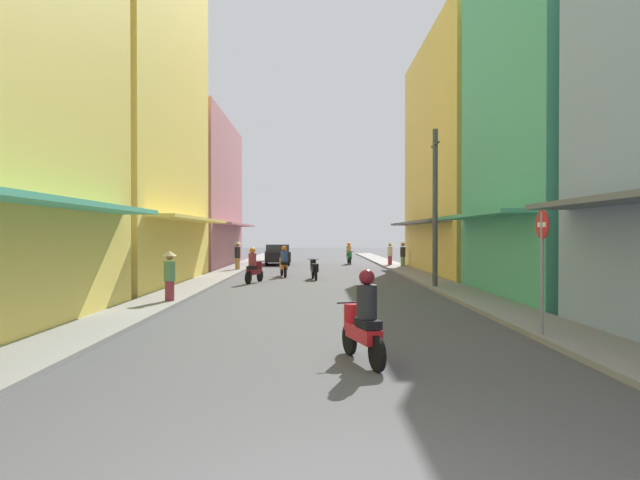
% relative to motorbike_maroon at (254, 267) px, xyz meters
% --- Properties ---
extents(ground_plane, '(120.68, 120.68, 0.00)m').
position_rel_motorbike_maroon_xyz_m(ground_plane, '(2.88, 3.53, -0.70)').
color(ground_plane, '#4C4C4F').
extents(sidewalk_left, '(1.60, 62.86, 0.12)m').
position_rel_motorbike_maroon_xyz_m(sidewalk_left, '(-2.20, 3.53, -0.64)').
color(sidewalk_left, gray).
rests_on(sidewalk_left, ground).
extents(sidewalk_right, '(1.60, 62.86, 0.12)m').
position_rel_motorbike_maroon_xyz_m(sidewalk_right, '(7.97, 3.53, -0.64)').
color(sidewalk_right, gray).
rests_on(sidewalk_right, ground).
extents(building_left_mid, '(7.05, 11.45, 16.90)m').
position_rel_motorbike_maroon_xyz_m(building_left_mid, '(-5.99, -0.77, 7.74)').
color(building_left_mid, '#EFD159').
rests_on(building_left_mid, ground).
extents(building_left_far, '(7.05, 12.48, 9.75)m').
position_rel_motorbike_maroon_xyz_m(building_left_far, '(-5.99, 11.99, 4.17)').
color(building_left_far, '#B7727F').
rests_on(building_left_far, ground).
extents(building_right_mid, '(7.05, 8.15, 13.26)m').
position_rel_motorbike_maroon_xyz_m(building_right_mid, '(11.76, -5.68, 5.92)').
color(building_right_mid, '#4CB28C').
rests_on(building_right_mid, ground).
extents(building_right_far, '(7.05, 13.22, 12.92)m').
position_rel_motorbike_maroon_xyz_m(building_right_far, '(11.76, 5.73, 5.75)').
color(building_right_far, '#EFD159').
rests_on(building_right_far, ground).
extents(motorbike_maroon, '(0.74, 1.75, 1.58)m').
position_rel_motorbike_maroon_xyz_m(motorbike_maroon, '(0.00, 0.00, 0.00)').
color(motorbike_maroon, black).
rests_on(motorbike_maroon, ground).
extents(motorbike_orange, '(0.62, 1.79, 1.58)m').
position_rel_motorbike_maroon_xyz_m(motorbike_orange, '(1.10, 3.49, 0.00)').
color(motorbike_orange, black).
rests_on(motorbike_orange, ground).
extents(motorbike_green, '(0.55, 1.81, 1.58)m').
position_rel_motorbike_maroon_xyz_m(motorbike_green, '(5.17, 14.96, 0.00)').
color(motorbike_green, black).
rests_on(motorbike_green, ground).
extents(motorbike_red, '(0.71, 1.76, 1.58)m').
position_rel_motorbike_maroon_xyz_m(motorbike_red, '(3.50, -14.83, 0.00)').
color(motorbike_red, black).
rests_on(motorbike_red, ground).
extents(motorbike_black, '(0.55, 1.81, 0.96)m').
position_rel_motorbike_maroon_xyz_m(motorbike_black, '(2.67, 1.90, -0.20)').
color(motorbike_black, black).
rests_on(motorbike_black, ground).
extents(parked_car, '(2.15, 4.25, 1.45)m').
position_rel_motorbike_maroon_xyz_m(parked_car, '(-0.00, 14.52, 0.04)').
color(parked_car, black).
rests_on(parked_car, ground).
extents(pedestrian_far, '(0.44, 0.44, 1.74)m').
position_rel_motorbike_maroon_xyz_m(pedestrian_far, '(-1.83, 7.64, 0.28)').
color(pedestrian_far, '#BF8C3F').
rests_on(pedestrian_far, ground).
extents(pedestrian_foreground, '(0.44, 0.44, 1.65)m').
position_rel_motorbike_maroon_xyz_m(pedestrian_foreground, '(-1.75, -7.33, 0.23)').
color(pedestrian_foreground, '#99333F').
rests_on(pedestrian_foreground, ground).
extents(pedestrian_crossing, '(0.44, 0.44, 1.67)m').
position_rel_motorbike_maroon_xyz_m(pedestrian_crossing, '(8.31, 10.37, 0.24)').
color(pedestrian_crossing, '#598C59').
rests_on(pedestrian_crossing, ground).
extents(pedestrian_midway, '(0.44, 0.44, 1.64)m').
position_rel_motorbike_maroon_xyz_m(pedestrian_midway, '(7.74, 12.15, 0.22)').
color(pedestrian_midway, '#99333F').
rests_on(pedestrian_midway, ground).
extents(utility_pole, '(0.20, 1.20, 6.28)m').
position_rel_motorbike_maroon_xyz_m(utility_pole, '(7.42, -2.75, 2.51)').
color(utility_pole, '#4C4C4F').
rests_on(utility_pole, ground).
extents(street_sign_no_entry, '(0.07, 0.60, 2.65)m').
position_rel_motorbike_maroon_xyz_m(street_sign_no_entry, '(7.32, -12.92, 1.01)').
color(street_sign_no_entry, gray).
rests_on(street_sign_no_entry, ground).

